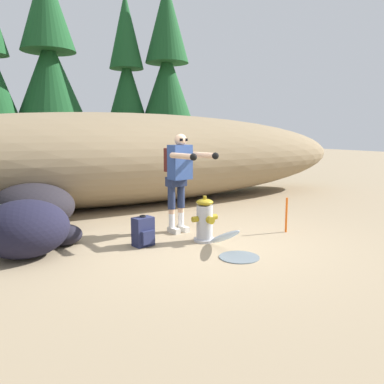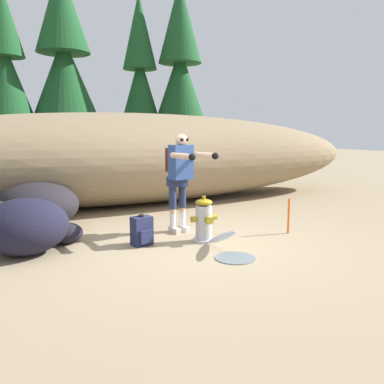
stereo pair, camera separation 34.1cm
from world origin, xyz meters
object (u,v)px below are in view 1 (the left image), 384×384
Objects in this scene: utility_worker at (179,171)px; boulder_mid at (32,207)px; fire_hydrant at (205,221)px; boulder_small at (25,229)px; boulder_outlier at (64,235)px; spare_backpack at (143,232)px; survey_stake at (286,215)px.

utility_worker reaches higher than boulder_mid.
fire_hydrant is 2.61m from boulder_small.
utility_worker is 2.09m from boulder_outlier.
survey_stake is (2.46, -0.42, 0.08)m from spare_backpack.
survey_stake is at bearing -9.62° from boulder_small.
fire_hydrant is 0.48× the size of boulder_mid.
boulder_outlier is at bearing -133.64° from spare_backpack.
survey_stake is (3.50, -1.04, 0.14)m from boulder_outlier.
boulder_mid is at bearing -133.13° from utility_worker.
fire_hydrant is at bearing -0.06° from utility_worker.
boulder_outlier is 0.90× the size of survey_stake.
survey_stake is at bearing 67.26° from spare_backpack.
boulder_outlier is (-1.88, 0.19, -0.90)m from utility_worker.
survey_stake is (1.52, -0.19, -0.03)m from fire_hydrant.
boulder_small reaches higher than survey_stake.
fire_hydrant is 1.34× the size of boulder_outlier.
boulder_outlier is at bearing 156.95° from fire_hydrant.
fire_hydrant is at bearing -42.81° from boulder_mid.
spare_backpack is at bearing -30.57° from boulder_outlier.
boulder_small is 4.14m from survey_stake.
survey_stake is at bearing -16.48° from boulder_outlier.
utility_worker is (-0.11, 0.66, 0.73)m from fire_hydrant.
boulder_outlier is 3.66m from survey_stake.
boulder_small is at bearing -112.61° from spare_backpack.
fire_hydrant is at bearing -23.05° from boulder_outlier.
utility_worker reaches higher than boulder_small.
utility_worker reaches higher than boulder_outlier.
fire_hydrant reaches higher than spare_backpack.
survey_stake reaches higher than boulder_outlier.
utility_worker reaches higher than spare_backpack.
utility_worker is 2.69m from boulder_mid.
fire_hydrant is at bearing 172.84° from survey_stake.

